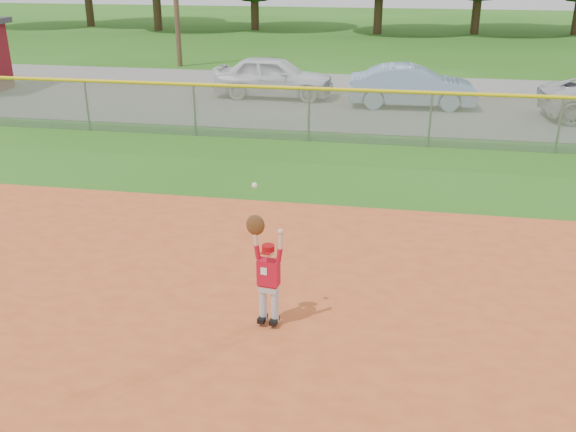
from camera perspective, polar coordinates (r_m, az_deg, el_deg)
name	(u,v)px	position (r m, az deg, el deg)	size (l,w,h in m)	color
ground	(203,327)	(9.34, -7.55, -9.79)	(120.00, 120.00, 0.00)	#275E15
parking_strip	(333,98)	(24.15, 4.00, 10.44)	(44.00, 10.00, 0.03)	slate
car_white_a	(274,77)	(24.05, -1.28, 12.29)	(1.77, 4.39, 1.49)	silver
car_blue	(412,86)	(22.82, 10.97, 11.26)	(1.50, 4.30, 1.42)	#7F9EBE
outfield_fence	(309,111)	(18.15, 1.87, 9.35)	(40.06, 0.10, 1.55)	gray
ballplayer	(267,271)	(8.86, -1.92, -4.87)	(0.53, 0.24, 2.06)	silver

